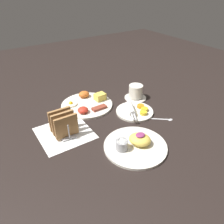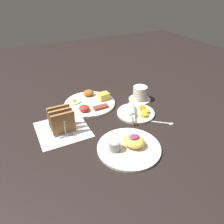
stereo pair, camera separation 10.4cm
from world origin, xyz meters
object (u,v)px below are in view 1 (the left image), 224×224
object	(u,v)px
plate_condiments	(135,111)
coffee_cup	(136,92)
toast_rack	(63,124)
plate_breakfast	(87,104)
plate_foreground	(135,144)

from	to	relation	value
plate_condiments	coffee_cup	world-z (taller)	coffee_cup
plate_condiments	toast_rack	world-z (taller)	toast_rack
plate_breakfast	plate_foreground	bearing A→B (deg)	-89.42
coffee_cup	plate_foreground	bearing A→B (deg)	-128.85
plate_condiments	plate_foreground	world-z (taller)	plate_foreground
plate_breakfast	coffee_cup	size ratio (longest dim) A/B	2.23
plate_breakfast	toast_rack	xyz separation A→B (m)	(-0.20, -0.16, 0.04)
plate_breakfast	coffee_cup	world-z (taller)	coffee_cup
plate_condiments	plate_breakfast	bearing A→B (deg)	129.87
plate_condiments	coffee_cup	bearing A→B (deg)	50.86
plate_foreground	coffee_cup	size ratio (longest dim) A/B	2.11
plate_breakfast	coffee_cup	xyz separation A→B (m)	(0.26, -0.08, 0.02)
plate_breakfast	plate_foreground	world-z (taller)	plate_foreground
plate_condiments	coffee_cup	size ratio (longest dim) A/B	1.55
plate_foreground	coffee_cup	world-z (taller)	coffee_cup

